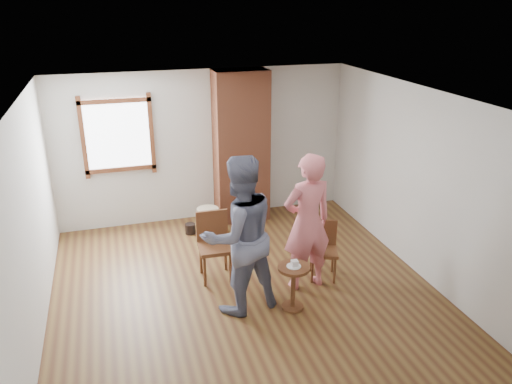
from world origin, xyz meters
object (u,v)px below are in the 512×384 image
man (239,235)px  stoneware_crock (208,221)px  dining_chair_left (214,241)px  person_pink (307,223)px  side_table (293,280)px  dining_chair_right (323,246)px

man → stoneware_crock: bearing=-103.8°
dining_chair_left → person_pink: 1.35m
dining_chair_left → side_table: size_ratio=1.58×
person_pink → man: bearing=7.6°
dining_chair_left → man: bearing=-78.0°
dining_chair_left → person_pink: (1.13, -0.62, 0.41)m
man → person_pink: (0.98, 0.24, -0.07)m
dining_chair_left → person_pink: size_ratio=0.50×
dining_chair_left → man: size_ratio=0.47×
stoneware_crock → dining_chair_left: 1.36m
man → person_pink: size_ratio=1.07×
dining_chair_right → man: 1.49m
man → dining_chair_left: bearing=-93.3°
stoneware_crock → side_table: size_ratio=0.77×
stoneware_crock → dining_chair_left: (-0.18, -1.31, 0.30)m
side_table → dining_chair_left: bearing=125.9°
stoneware_crock → man: 2.30m
stoneware_crock → person_pink: bearing=-63.8°
man → side_table: bearing=148.1°
dining_chair_left → man: 0.99m
dining_chair_right → person_pink: person_pink is taller
stoneware_crock → dining_chair_right: bearing=-53.6°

